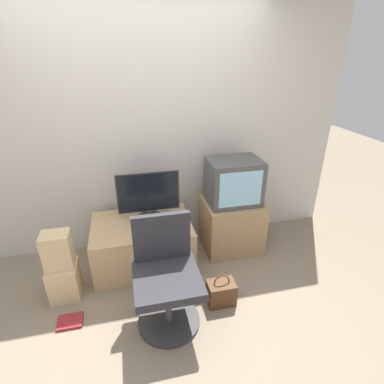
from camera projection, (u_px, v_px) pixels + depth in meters
ground_plane at (165, 327)px, 2.44m from camera, size 12.00×12.00×0.00m
wall_back at (141, 130)px, 3.04m from camera, size 4.40×0.05×2.60m
desk at (143, 243)px, 3.09m from camera, size 0.98×0.70×0.48m
side_stand at (232, 225)px, 3.32m from camera, size 0.61×0.51×0.57m
main_monitor at (149, 196)px, 2.99m from camera, size 0.62×0.24×0.49m
keyboard at (153, 225)px, 2.95m from camera, size 0.34×0.14×0.01m
mouse at (175, 222)px, 2.97m from camera, size 0.06×0.04×0.03m
crt_tv at (234, 181)px, 3.10m from camera, size 0.54×0.41×0.47m
office_chair at (166, 278)px, 2.35m from camera, size 0.51×0.51×0.90m
cardboard_box_lower at (65, 281)px, 2.68m from camera, size 0.25×0.26×0.33m
cardboard_box_upper at (58, 251)px, 2.54m from camera, size 0.23×0.18×0.33m
handbag at (221, 292)px, 2.63m from camera, size 0.24×0.17×0.30m
book at (70, 321)px, 2.47m from camera, size 0.20×0.16×0.02m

